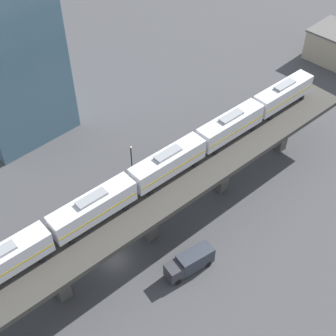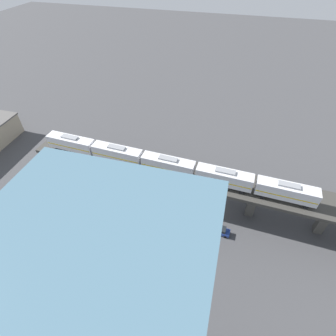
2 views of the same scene
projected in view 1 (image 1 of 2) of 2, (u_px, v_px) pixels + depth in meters
The scene contains 8 objects.
ground_plane at pixel (115, 260), 66.84m from camera, with size 400.00×400.00×0.00m, color #424244.
elevated_viaduct at pixel (109, 228), 61.62m from camera, with size 13.61×92.33×8.62m.
subway_train at pixel (168, 163), 65.16m from camera, with size 6.36×62.46×4.45m.
street_car_silver at pixel (211, 144), 83.54m from camera, with size 2.48×4.63×1.89m.
street_car_black at pixel (161, 172), 78.29m from camera, with size 2.12×4.48×1.89m.
street_car_blue at pixel (68, 235), 68.92m from camera, with size 2.20×4.52×1.89m.
delivery_truck at pixel (190, 262), 64.52m from camera, with size 3.55×7.49×3.20m.
street_lamp at pixel (131, 160), 75.93m from camera, with size 0.44×0.44×6.94m.
Camera 1 is at (33.06, -21.67, 56.00)m, focal length 50.00 mm.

